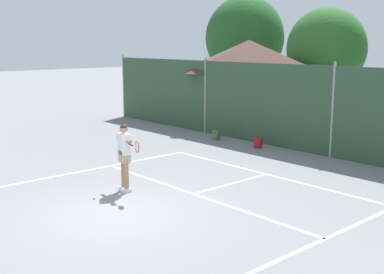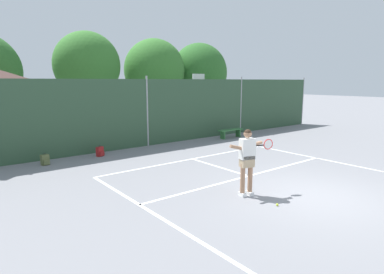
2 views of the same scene
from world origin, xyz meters
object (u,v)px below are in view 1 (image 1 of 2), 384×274
tennis_player (125,152)px  backpack_olive (216,135)px  tennis_ball (94,198)px  backpack_red (258,143)px

tennis_player → backpack_olive: 7.80m
tennis_ball → backpack_red: backpack_red is taller
backpack_red → backpack_olive: bearing=-177.3°
backpack_red → tennis_player: bearing=-79.4°
backpack_olive → backpack_red: same height
tennis_player → tennis_ball: tennis_player is taller
tennis_player → backpack_olive: (-3.51, 6.91, -0.92)m
tennis_ball → backpack_red: bearing=99.6°
tennis_ball → backpack_olive: bearing=114.2°
backpack_olive → tennis_player: bearing=-63.1°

